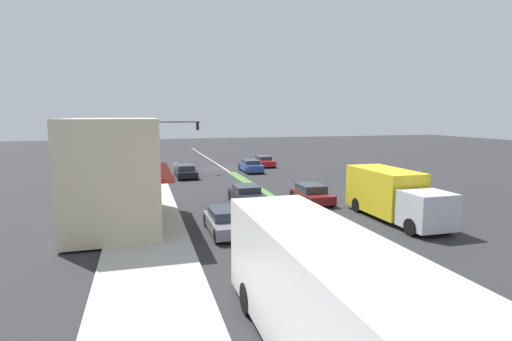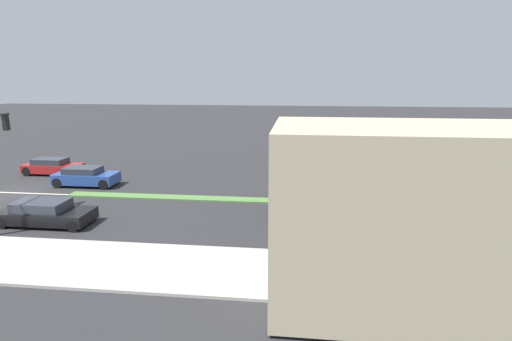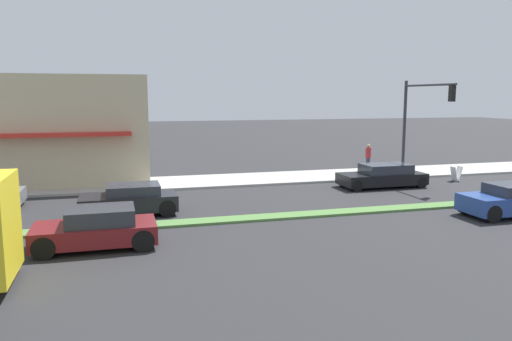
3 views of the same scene
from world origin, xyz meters
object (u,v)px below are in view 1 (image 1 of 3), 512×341
Objects in this scene: traffic_signal_main at (171,137)px; suv_black at (186,171)px; pedestrian at (140,166)px; sedan_maroon at (312,194)px; city_bus at (339,310)px; suv_grey at (226,221)px; sedan_dark at (247,195)px; warning_aframe_sign at (176,167)px; coupe_blue at (251,166)px; delivery_truck at (393,195)px; hatchback_red at (264,161)px.

traffic_signal_main reaches higher than suv_black.
traffic_signal_main is 3.20× the size of pedestrian.
city_bus is at bearing 67.81° from sedan_maroon.
sedan_dark is (-2.80, -6.49, 0.00)m from suv_grey.
sedan_dark is (-3.34, 18.25, 0.19)m from warning_aframe_sign.
suv_grey is 7.06m from sedan_dark.
pedestrian reaches higher than suv_black.
pedestrian is (3.25, 1.33, -2.86)m from traffic_signal_main.
warning_aframe_sign is at bearing -88.74° from suv_grey.
suv_grey is at bearing 36.56° from sedan_maroon.
suv_black is at bearing 111.89° from traffic_signal_main.
traffic_signal_main is 1.47× the size of sedan_maroon.
traffic_signal_main is 1.23× the size of suv_black.
sedan_maroon is 0.98× the size of sedan_dark.
traffic_signal_main is at bearing -6.61° from coupe_blue.
delivery_truck is 1.97× the size of sedan_maroon.
sedan_maroon reaches higher than warning_aframe_sign.
traffic_signal_main is 22.78m from suv_grey.
traffic_signal_main is at bearing -63.72° from delivery_truck.
hatchback_red is at bearing -111.20° from suv_grey.
city_bus is (-1.12, 34.83, -2.15)m from traffic_signal_main.
sedan_maroon is at bearing 126.13° from pedestrian.
sedan_maroon is at bearing -62.37° from delivery_truck.
warning_aframe_sign is at bearing -83.83° from suv_black.
traffic_signal_main is at bearing -157.74° from pedestrian.
city_bus is 19.10m from sedan_maroon.
suv_grey is (7.20, 5.34, -0.02)m from sedan_maroon.
coupe_blue is 0.98× the size of hatchback_red.
warning_aframe_sign is (-3.83, -3.55, -0.62)m from pedestrian.
sedan_maroon is at bearing -143.44° from suv_grey.
sedan_dark is (7.20, -6.49, -0.85)m from delivery_truck.
city_bus reaches higher than sedan_maroon.
delivery_truck reaches higher than suv_black.
warning_aframe_sign is 0.20× the size of suv_grey.
traffic_signal_main is at bearing -87.14° from suv_grey.
hatchback_red is at bearing -104.71° from city_bus.
traffic_signal_main is 12.05m from hatchback_red.
sedan_dark is (4.40, -1.15, -0.01)m from sedan_maroon.
delivery_truck is 9.73m from sedan_dark.
pedestrian is 0.46× the size of sedan_maroon.
traffic_signal_main is at bearing -88.15° from city_bus.
sedan_dark reaches higher than hatchback_red.
city_bus is 2.84× the size of sedan_dark.
city_bus is 19.04m from sedan_dark.
warning_aframe_sign is at bearing -137.16° from pedestrian.
hatchback_red is at bearing -148.76° from suv_black.
suv_grey is at bearing 92.86° from traffic_signal_main.
traffic_signal_main reaches higher than delivery_truck.
sedan_dark is at bearing -113.35° from suv_grey.
coupe_blue is (-11.57, -0.36, -0.40)m from pedestrian.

